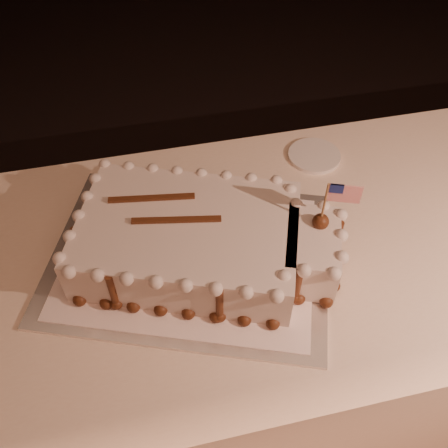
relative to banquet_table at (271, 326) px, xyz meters
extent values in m
cube|color=beige|center=(0.00, 0.00, 0.00)|extent=(2.40, 0.80, 0.75)
cube|color=silver|center=(-0.22, 0.01, 0.38)|extent=(0.75, 0.66, 0.01)
cube|color=white|center=(-0.22, 0.01, 0.38)|extent=(0.67, 0.59, 0.00)
cube|color=silver|center=(-0.22, 0.01, 0.44)|extent=(0.55, 0.46, 0.11)
cube|color=silver|center=(0.03, -0.09, 0.44)|extent=(0.17, 0.21, 0.11)
sphere|color=#542A15|center=(-0.46, -0.06, 0.39)|extent=(0.03, 0.03, 0.03)
sphere|color=#542A15|center=(-0.41, -0.08, 0.39)|extent=(0.03, 0.03, 0.03)
sphere|color=#542A15|center=(-0.35, -0.11, 0.39)|extent=(0.03, 0.03, 0.03)
sphere|color=#542A15|center=(-0.30, -0.13, 0.39)|extent=(0.03, 0.03, 0.03)
sphere|color=#542A15|center=(-0.25, -0.15, 0.39)|extent=(0.03, 0.03, 0.03)
sphere|color=#542A15|center=(-0.19, -0.17, 0.39)|extent=(0.03, 0.03, 0.03)
sphere|color=#542A15|center=(-0.14, -0.19, 0.39)|extent=(0.03, 0.03, 0.03)
sphere|color=#542A15|center=(-0.08, -0.21, 0.39)|extent=(0.03, 0.03, 0.03)
sphere|color=#542A15|center=(-0.06, -0.17, 0.39)|extent=(0.03, 0.03, 0.03)
sphere|color=#542A15|center=(-0.02, -0.16, 0.39)|extent=(0.03, 0.03, 0.03)
sphere|color=#542A15|center=(0.04, -0.18, 0.39)|extent=(0.03, 0.03, 0.03)
sphere|color=#542A15|center=(0.07, -0.15, 0.39)|extent=(0.03, 0.03, 0.03)
sphere|color=#542A15|center=(0.09, -0.09, 0.39)|extent=(0.03, 0.03, 0.03)
sphere|color=#542A15|center=(0.11, -0.04, 0.39)|extent=(0.03, 0.03, 0.03)
sphere|color=#542A15|center=(0.08, -0.01, 0.39)|extent=(0.03, 0.03, 0.03)
sphere|color=#542A15|center=(0.03, 0.01, 0.39)|extent=(0.03, 0.03, 0.03)
sphere|color=#542A15|center=(0.03, 0.06, 0.39)|extent=(0.03, 0.03, 0.03)
sphere|color=#542A15|center=(0.00, 0.09, 0.39)|extent=(0.03, 0.03, 0.03)
sphere|color=#542A15|center=(-0.05, 0.11, 0.39)|extent=(0.03, 0.03, 0.03)
sphere|color=#542A15|center=(-0.10, 0.13, 0.39)|extent=(0.03, 0.03, 0.03)
sphere|color=#542A15|center=(-0.16, 0.15, 0.39)|extent=(0.03, 0.03, 0.03)
sphere|color=#542A15|center=(-0.21, 0.17, 0.39)|extent=(0.03, 0.03, 0.03)
sphere|color=#542A15|center=(-0.27, 0.19, 0.39)|extent=(0.03, 0.03, 0.03)
sphere|color=#542A15|center=(-0.32, 0.21, 0.39)|extent=(0.03, 0.03, 0.03)
sphere|color=#542A15|center=(-0.37, 0.23, 0.39)|extent=(0.03, 0.03, 0.03)
sphere|color=#542A15|center=(-0.40, 0.19, 0.39)|extent=(0.03, 0.03, 0.03)
sphere|color=#542A15|center=(-0.42, 0.13, 0.39)|extent=(0.03, 0.03, 0.03)
sphere|color=#542A15|center=(-0.44, 0.08, 0.39)|extent=(0.03, 0.03, 0.03)
sphere|color=#542A15|center=(-0.46, 0.03, 0.39)|extent=(0.03, 0.03, 0.03)
sphere|color=#542A15|center=(-0.48, -0.03, 0.39)|extent=(0.03, 0.03, 0.03)
sphere|color=silver|center=(-0.46, -0.06, 0.49)|extent=(0.03, 0.03, 0.03)
sphere|color=silver|center=(-0.41, -0.08, 0.49)|extent=(0.03, 0.03, 0.03)
sphere|color=silver|center=(-0.35, -0.11, 0.49)|extent=(0.03, 0.03, 0.03)
sphere|color=silver|center=(-0.30, -0.13, 0.49)|extent=(0.03, 0.03, 0.03)
sphere|color=silver|center=(-0.25, -0.15, 0.49)|extent=(0.03, 0.03, 0.03)
sphere|color=silver|center=(-0.19, -0.17, 0.49)|extent=(0.03, 0.03, 0.03)
sphere|color=silver|center=(-0.14, -0.19, 0.49)|extent=(0.03, 0.03, 0.03)
sphere|color=silver|center=(-0.08, -0.21, 0.49)|extent=(0.03, 0.03, 0.03)
sphere|color=silver|center=(-0.06, -0.17, 0.49)|extent=(0.03, 0.03, 0.03)
sphere|color=silver|center=(-0.02, -0.16, 0.49)|extent=(0.03, 0.03, 0.03)
sphere|color=silver|center=(0.04, -0.18, 0.49)|extent=(0.03, 0.03, 0.03)
sphere|color=silver|center=(0.07, -0.15, 0.49)|extent=(0.03, 0.03, 0.03)
sphere|color=silver|center=(0.09, -0.09, 0.49)|extent=(0.03, 0.03, 0.03)
sphere|color=silver|center=(0.11, -0.04, 0.49)|extent=(0.03, 0.03, 0.03)
sphere|color=silver|center=(0.08, -0.01, 0.49)|extent=(0.03, 0.03, 0.03)
sphere|color=silver|center=(0.03, 0.01, 0.49)|extent=(0.03, 0.03, 0.03)
sphere|color=silver|center=(0.03, 0.06, 0.49)|extent=(0.03, 0.03, 0.03)
sphere|color=silver|center=(0.00, 0.09, 0.49)|extent=(0.03, 0.03, 0.03)
sphere|color=silver|center=(-0.05, 0.11, 0.49)|extent=(0.03, 0.03, 0.03)
sphere|color=silver|center=(-0.10, 0.13, 0.49)|extent=(0.03, 0.03, 0.03)
sphere|color=silver|center=(-0.16, 0.15, 0.49)|extent=(0.03, 0.03, 0.03)
sphere|color=silver|center=(-0.21, 0.17, 0.49)|extent=(0.03, 0.03, 0.03)
sphere|color=silver|center=(-0.27, 0.19, 0.49)|extent=(0.03, 0.03, 0.03)
sphere|color=silver|center=(-0.32, 0.21, 0.49)|extent=(0.03, 0.03, 0.03)
sphere|color=silver|center=(-0.37, 0.23, 0.49)|extent=(0.03, 0.03, 0.03)
sphere|color=silver|center=(-0.40, 0.19, 0.49)|extent=(0.03, 0.03, 0.03)
sphere|color=silver|center=(-0.42, 0.13, 0.49)|extent=(0.03, 0.03, 0.03)
sphere|color=silver|center=(-0.44, 0.08, 0.49)|extent=(0.03, 0.03, 0.03)
sphere|color=silver|center=(-0.46, 0.03, 0.49)|extent=(0.03, 0.03, 0.03)
sphere|color=silver|center=(-0.48, -0.03, 0.49)|extent=(0.03, 0.03, 0.03)
cylinder|color=#542A15|center=(-0.39, -0.09, 0.44)|extent=(0.02, 0.02, 0.10)
sphere|color=#542A15|center=(-0.39, -0.09, 0.40)|extent=(0.03, 0.03, 0.03)
cylinder|color=#542A15|center=(-0.19, -0.17, 0.44)|extent=(0.02, 0.02, 0.10)
sphere|color=#542A15|center=(-0.19, -0.17, 0.40)|extent=(0.03, 0.03, 0.03)
cylinder|color=#542A15|center=(-0.02, -0.16, 0.44)|extent=(0.02, 0.02, 0.10)
sphere|color=#542A15|center=(-0.02, -0.16, 0.40)|extent=(0.03, 0.03, 0.03)
cylinder|color=#542A15|center=(0.10, -0.06, 0.44)|extent=(0.02, 0.02, 0.10)
sphere|color=#542A15|center=(0.10, -0.06, 0.40)|extent=(0.03, 0.03, 0.03)
cylinder|color=#542A15|center=(0.03, 0.08, 0.44)|extent=(0.02, 0.02, 0.10)
sphere|color=#542A15|center=(0.03, 0.08, 0.40)|extent=(0.03, 0.03, 0.03)
cylinder|color=#542A15|center=(-0.16, 0.16, 0.44)|extent=(0.02, 0.02, 0.10)
sphere|color=#542A15|center=(-0.16, 0.16, 0.40)|extent=(0.03, 0.03, 0.03)
cylinder|color=#542A15|center=(-0.37, 0.23, 0.44)|extent=(0.02, 0.02, 0.10)
sphere|color=#542A15|center=(-0.37, 0.23, 0.40)|extent=(0.03, 0.03, 0.03)
cylinder|color=#542A15|center=(-0.45, 0.05, 0.44)|extent=(0.02, 0.02, 0.10)
sphere|color=#542A15|center=(-0.45, 0.05, 0.40)|extent=(0.03, 0.03, 0.03)
cube|color=#542A15|center=(-0.28, 0.09, 0.50)|extent=(0.19, 0.04, 0.01)
cube|color=#542A15|center=(-0.24, 0.02, 0.50)|extent=(0.19, 0.05, 0.01)
sphere|color=#542A15|center=(0.05, -0.06, 0.50)|extent=(0.04, 0.04, 0.04)
cylinder|color=#A37146|center=(0.05, -0.06, 0.55)|extent=(0.00, 0.00, 0.13)
cube|color=red|center=(0.09, -0.07, 0.59)|extent=(0.06, 0.03, 0.04)
cube|color=navy|center=(0.07, -0.06, 0.60)|extent=(0.03, 0.01, 0.02)
cylinder|color=silver|center=(0.18, 0.28, 0.38)|extent=(0.14, 0.14, 0.01)
camera|label=1|loc=(-0.30, -0.69, 1.28)|focal=40.00mm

